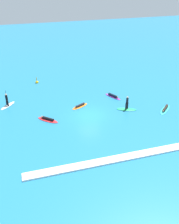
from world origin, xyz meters
name	(u,v)px	position (x,y,z in m)	size (l,w,h in m)	color
ground_plane	(90,115)	(0.00, 0.00, 0.00)	(120.00, 120.00, 0.00)	#1E6B93
surfer_on_green_board	(127,107)	(4.99, 0.09, 0.45)	(2.63, 1.66, 1.91)	#23B266
surfer_on_purple_board	(113,96)	(4.55, 3.87, 0.16)	(1.83, 2.65, 0.42)	purple
surfer_on_orange_board	(80,106)	(-0.62, 2.48, 0.12)	(2.53, 1.78, 0.36)	orange
surfer_on_white_board	(7,102)	(-9.76, 5.31, 0.53)	(2.10, 2.28, 2.20)	white
surfer_on_teal_board	(165,109)	(9.74, -1.32, 0.15)	(2.67, 2.56, 0.42)	#33C6CC
surfer_on_red_board	(48,119)	(-5.13, 0.31, 0.13)	(2.58, 2.38, 0.40)	red
marker_buoy	(37,82)	(-5.35, 11.74, 0.15)	(0.47, 0.47, 1.07)	yellow
wave_crest	(114,160)	(0.00, -8.47, 0.09)	(17.03, 0.90, 0.18)	white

